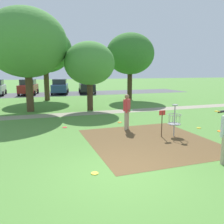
{
  "coord_description": "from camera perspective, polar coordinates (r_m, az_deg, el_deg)",
  "views": [
    {
      "loc": [
        -2.21,
        -5.59,
        2.78
      ],
      "look_at": [
        1.09,
        3.98,
        1.0
      ],
      "focal_mm": 37.23,
      "sensor_mm": 36.0,
      "label": 1
    }
  ],
  "objects": [
    {
      "name": "ground_plane",
      "position": [
        6.62,
        2.39,
        -14.85
      ],
      "size": [
        160.0,
        160.0,
        0.0
      ],
      "primitive_type": "plane",
      "color": "#518438"
    },
    {
      "name": "frisbee_far_left",
      "position": [
        12.78,
        1.93,
        -2.55
      ],
      "size": [
        0.24,
        0.24,
        0.02
      ],
      "primitive_type": "cylinder",
      "color": "orange",
      "rests_on": "ground"
    },
    {
      "name": "tree_mid_right",
      "position": [
        23.04,
        4.47,
        14.01
      ],
      "size": [
        4.61,
        4.61,
        6.4
      ],
      "color": "#422D1E",
      "rests_on": "ground"
    },
    {
      "name": "tree_mid_left",
      "position": [
        17.18,
        -20.25,
        15.56
      ],
      "size": [
        5.42,
        5.42,
        6.95
      ],
      "color": "#4C3823",
      "rests_on": "ground"
    },
    {
      "name": "dirt_tee_pad",
      "position": [
        9.6,
        9.18,
        -6.97
      ],
      "size": [
        4.8,
        5.22,
        0.01
      ],
      "primitive_type": "cube",
      "color": "brown",
      "rests_on": "ground"
    },
    {
      "name": "gravel_path",
      "position": [
        15.45,
        -10.5,
        -0.56
      ],
      "size": [
        40.0,
        1.35,
        0.0
      ],
      "primitive_type": "cube",
      "color": "gray",
      "rests_on": "ground"
    },
    {
      "name": "parked_car_center_right",
      "position": [
        29.74,
        -12.67,
        6.13
      ],
      "size": [
        2.56,
        4.47,
        1.84
      ],
      "color": "#2D4784",
      "rests_on": "ground"
    },
    {
      "name": "player_foreground_watching",
      "position": [
        11.08,
        3.68,
        0.54
      ],
      "size": [
        0.45,
        0.45,
        1.71
      ],
      "color": "tan",
      "rests_on": "ground"
    },
    {
      "name": "tree_far_left",
      "position": [
        23.4,
        -16.14,
        14.42
      ],
      "size": [
        5.01,
        5.01,
        6.91
      ],
      "color": "#4C3823",
      "rests_on": "ground"
    },
    {
      "name": "frisbee_mid_grass",
      "position": [
        12.29,
        20.54,
        -3.71
      ],
      "size": [
        0.22,
        0.22,
        0.02
      ],
      "primitive_type": "cylinder",
      "color": "gold",
      "rests_on": "ground"
    },
    {
      "name": "disc_golf_basket",
      "position": [
        10.28,
        14.78,
        -1.72
      ],
      "size": [
        0.98,
        0.58,
        1.39
      ],
      "color": "#9E9EA3",
      "rests_on": "ground"
    },
    {
      "name": "parked_car_rightmost",
      "position": [
        29.99,
        -6.18,
        6.35
      ],
      "size": [
        2.43,
        4.42,
        1.84
      ],
      "color": "black",
      "rests_on": "ground"
    },
    {
      "name": "parked_car_center_left",
      "position": [
        29.83,
        -19.87,
        5.8
      ],
      "size": [
        2.46,
        4.43,
        1.84
      ],
      "color": "maroon",
      "rests_on": "ground"
    },
    {
      "name": "frisbee_by_tee",
      "position": [
        6.62,
        -4.26,
        -14.78
      ],
      "size": [
        0.21,
        0.21,
        0.02
      ],
      "primitive_type": "cylinder",
      "color": "gold",
      "rests_on": "ground"
    },
    {
      "name": "parking_lot_strip",
      "position": [
        29.74,
        -14.72,
        4.27
      ],
      "size": [
        36.0,
        6.0,
        0.01
      ],
      "primitive_type": "cube",
      "color": "#4C4C51",
      "rests_on": "ground"
    },
    {
      "name": "frisbee_near_basket",
      "position": [
        11.89,
        -11.52,
        -3.71
      ],
      "size": [
        0.23,
        0.23,
        0.02
      ],
      "primitive_type": "cylinder",
      "color": "red",
      "rests_on": "ground"
    },
    {
      "name": "tree_mid_center",
      "position": [
        16.75,
        -5.55,
        11.75
      ],
      "size": [
        3.56,
        3.56,
        4.85
      ],
      "color": "#422D1E",
      "rests_on": "ground"
    }
  ]
}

